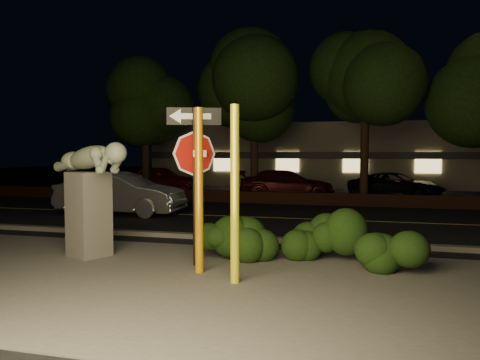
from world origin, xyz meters
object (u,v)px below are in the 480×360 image
object	(u,v)px
yellow_pole_left	(199,191)
silver_sedan	(120,193)
parked_car_red	(161,179)
signpost	(194,154)
parked_car_darkred	(287,184)
parked_car_dark	(396,186)
sculpture	(89,187)
yellow_pole_right	(235,195)

from	to	relation	value
yellow_pole_left	silver_sedan	xyz separation A→B (m)	(-5.40, 6.85, -0.76)
yellow_pole_left	parked_car_red	size ratio (longest dim) A/B	0.71
signpost	parked_car_darkred	bearing A→B (deg)	70.82
signpost	parked_car_dark	distance (m)	15.69
signpost	sculpture	xyz separation A→B (m)	(-2.40, 0.19, -0.69)
signpost	silver_sedan	distance (m)	8.30
silver_sedan	parked_car_darkred	world-z (taller)	silver_sedan
signpost	parked_car_red	distance (m)	16.80
yellow_pole_left	parked_car_dark	xyz separation A→B (m)	(4.39, 15.39, -0.89)
yellow_pole_right	parked_car_darkred	xyz separation A→B (m)	(-1.48, 14.71, -0.83)
parked_car_red	parked_car_darkred	bearing A→B (deg)	-111.73
signpost	parked_car_red	size ratio (longest dim) A/B	0.72
signpost	parked_car_darkred	xyz separation A→B (m)	(-0.41, 13.74, -1.50)
yellow_pole_left	sculpture	world-z (taller)	yellow_pole_left
yellow_pole_left	parked_car_darkred	bearing A→B (deg)	92.72
silver_sedan	parked_car_red	size ratio (longest dim) A/B	1.06
sculpture	parked_car_red	size ratio (longest dim) A/B	0.56
silver_sedan	parked_car_dark	xyz separation A→B (m)	(9.79, 8.55, -0.14)
yellow_pole_right	parked_car_darkred	size ratio (longest dim) A/B	0.65
yellow_pole_left	parked_car_dark	bearing A→B (deg)	74.09
parked_car_darkred	parked_car_red	bearing A→B (deg)	67.58
yellow_pole_left	signpost	distance (m)	0.87
yellow_pole_right	silver_sedan	distance (m)	9.63
silver_sedan	parked_car_darkred	bearing A→B (deg)	-32.93
yellow_pole_right	signpost	xyz separation A→B (m)	(-1.07, 0.96, 0.67)
yellow_pole_right	signpost	world-z (taller)	signpost
sculpture	yellow_pole_left	bearing A→B (deg)	10.71
yellow_pole_right	parked_car_dark	distance (m)	16.30
yellow_pole_left	signpost	world-z (taller)	signpost
parked_car_red	yellow_pole_right	bearing A→B (deg)	-163.65
silver_sedan	parked_car_darkred	distance (m)	8.76
sculpture	silver_sedan	xyz separation A→B (m)	(-2.74, 6.18, -0.74)
yellow_pole_left	yellow_pole_right	distance (m)	0.93
parked_car_darkred	parked_car_dark	world-z (taller)	parked_car_darkred
yellow_pole_left	parked_car_darkred	world-z (taller)	yellow_pole_left
yellow_pole_left	signpost	size ratio (longest dim) A/B	0.98
yellow_pole_left	sculpture	distance (m)	2.75
sculpture	parked_car_dark	world-z (taller)	sculpture
sculpture	silver_sedan	size ratio (longest dim) A/B	0.53
yellow_pole_right	parked_car_dark	size ratio (longest dim) A/B	0.68
signpost	sculpture	size ratio (longest dim) A/B	1.27
yellow_pole_left	parked_car_darkred	distance (m)	14.27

